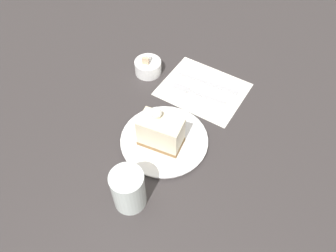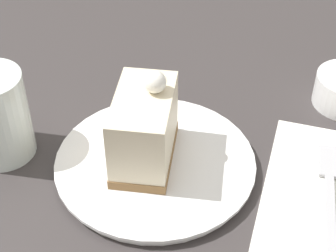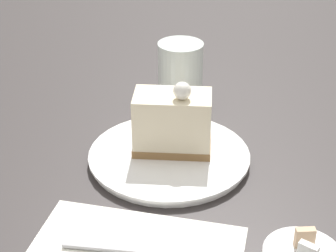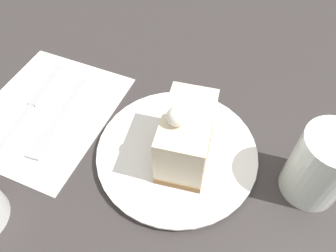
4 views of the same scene
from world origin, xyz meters
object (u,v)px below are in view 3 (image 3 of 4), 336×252
at_px(cake_slice, 173,122).
at_px(drinking_glass, 180,74).
at_px(plate, 169,156).
at_px(fork, 148,251).

distance_m(cake_slice, drinking_glass, 0.17).
height_order(plate, fork, plate).
bearing_deg(drinking_glass, plate, 8.04).
distance_m(plate, drinking_glass, 0.19).
bearing_deg(cake_slice, drinking_glass, 179.50).
bearing_deg(drinking_glass, cake_slice, 9.24).
bearing_deg(plate, fork, 6.95).
height_order(fork, drinking_glass, drinking_glass).
height_order(plate, drinking_glass, drinking_glass).
distance_m(fork, drinking_glass, 0.38).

